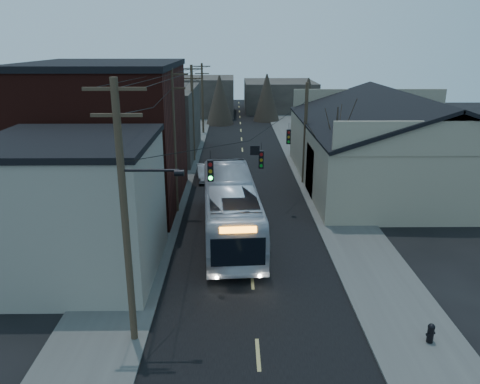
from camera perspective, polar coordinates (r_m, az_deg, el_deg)
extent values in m
cube|color=black|center=(44.92, 0.46, 2.90)|extent=(9.00, 110.00, 0.02)
cube|color=#474744|center=(45.24, -7.81, 2.91)|extent=(4.00, 110.00, 0.12)
cube|color=#474744|center=(45.50, 8.68, 2.95)|extent=(4.00, 110.00, 0.12)
cube|color=gray|center=(25.16, -19.48, -2.07)|extent=(8.00, 8.00, 7.00)
cube|color=black|center=(35.23, -15.77, 6.36)|extent=(10.00, 12.00, 10.00)
cube|color=#2F2A26|center=(50.78, -10.57, 8.39)|extent=(9.00, 14.00, 7.00)
cube|color=gray|center=(41.82, 18.77, 4.32)|extent=(16.00, 20.00, 5.00)
cube|color=black|center=(39.99, 13.83, 9.72)|extent=(8.16, 20.60, 2.86)
cube|color=black|center=(42.67, 24.42, 9.14)|extent=(8.16, 20.60, 2.86)
cube|color=#2F2A26|center=(79.01, -4.49, 11.59)|extent=(10.00, 12.00, 6.00)
cube|color=#2F2A26|center=(84.24, 4.78, 11.63)|extent=(12.00, 14.00, 5.00)
cone|color=black|center=(35.12, 11.50, 4.30)|extent=(0.40, 0.40, 7.20)
cylinder|color=#382B1E|center=(18.06, -13.83, -3.42)|extent=(0.28, 0.28, 10.50)
cube|color=#382B1E|center=(16.95, -15.07, 12.05)|extent=(2.20, 0.12, 0.12)
cylinder|color=#382B1E|center=(32.33, -8.03, 5.87)|extent=(0.28, 0.28, 10.00)
cube|color=#382B1E|center=(31.70, -8.40, 14.02)|extent=(2.20, 0.12, 0.12)
cylinder|color=#382B1E|center=(47.06, -5.78, 9.40)|extent=(0.28, 0.28, 9.50)
cube|color=#382B1E|center=(46.62, -5.95, 14.69)|extent=(2.20, 0.12, 0.12)
cylinder|color=#382B1E|center=(61.92, -4.59, 11.24)|extent=(0.28, 0.28, 9.00)
cube|color=#382B1E|center=(61.58, -4.68, 15.03)|extent=(2.20, 0.12, 0.12)
cylinder|color=#382B1E|center=(39.52, 7.94, 6.96)|extent=(0.28, 0.28, 8.50)
cube|color=black|center=(21.67, -3.61, 2.61)|extent=(0.28, 0.20, 1.00)
cube|color=black|center=(26.19, 2.59, 3.97)|extent=(0.28, 0.20, 1.00)
cube|color=black|center=(32.19, 5.94, 6.71)|extent=(0.28, 0.20, 1.00)
imported|color=silver|center=(28.90, -1.17, -1.93)|extent=(3.95, 13.42, 3.69)
imported|color=#9B9CA2|center=(41.20, -4.22, 2.40)|extent=(1.86, 4.13, 1.32)
cylinder|color=black|center=(21.00, 22.19, -15.83)|extent=(0.27, 0.27, 0.66)
sphere|color=black|center=(20.81, 22.31, -14.99)|extent=(0.29, 0.29, 0.29)
cylinder|color=black|center=(20.97, 22.21, -15.70)|extent=(0.41, 0.27, 0.13)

